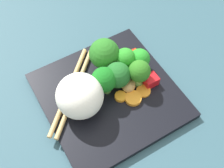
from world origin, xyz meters
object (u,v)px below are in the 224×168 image
object	(u,v)px
rice_mound	(79,94)
chopstick_pair	(72,90)
carrot_slice_2	(121,62)
square_plate	(109,95)
broccoli_floret_5	(140,59)

from	to	relation	value
rice_mound	chopstick_pair	size ratio (longest dim) A/B	0.53
carrot_slice_2	chopstick_pair	bearing A→B (deg)	-173.42
square_plate	carrot_slice_2	distance (cm)	7.80
square_plate	rice_mound	size ratio (longest dim) A/B	2.92
square_plate	broccoli_floret_5	xyz separation A→B (cm)	(8.15, 2.41, 3.55)
square_plate	chopstick_pair	xyz separation A→B (cm)	(-6.00, 3.88, 1.13)
rice_mound	broccoli_floret_5	bearing A→B (deg)	8.33
broccoli_floret_5	carrot_slice_2	size ratio (longest dim) A/B	2.26
square_plate	carrot_slice_2	xyz separation A→B (cm)	(5.70, 5.23, 0.98)
chopstick_pair	square_plate	bearing A→B (deg)	101.42
rice_mound	broccoli_floret_5	size ratio (longest dim) A/B	1.69
square_plate	broccoli_floret_5	bearing A→B (deg)	16.47
carrot_slice_2	chopstick_pair	world-z (taller)	chopstick_pair
square_plate	carrot_slice_2	size ratio (longest dim) A/B	11.15
rice_mound	chopstick_pair	bearing A→B (deg)	92.34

